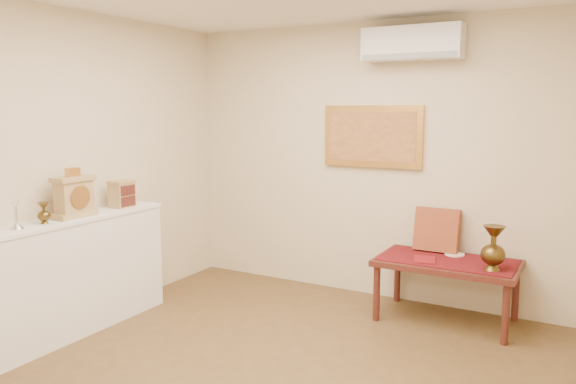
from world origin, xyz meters
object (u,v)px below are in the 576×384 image
Objects in this scene: mantel_clock at (74,196)px; low_table at (447,268)px; wooden_chest at (122,194)px; brass_urn_tall at (494,243)px; display_ledge at (62,279)px.

low_table is (2.65, 1.73, -0.67)m from mantel_clock.
mantel_clock is 0.54m from wooden_chest.
mantel_clock is (-3.04, -1.60, 0.37)m from brass_urn_tall.
mantel_clock reaches higher than low_table.
mantel_clock is at bearing 79.68° from display_ledge.
mantel_clock is at bearing -88.60° from wooden_chest.
mantel_clock is 1.68× the size of wooden_chest.
display_ledge is at bearing -150.41° from brass_urn_tall.
low_table is (-0.40, 0.14, -0.30)m from brass_urn_tall.
display_ledge is (-3.07, -1.74, -0.29)m from brass_urn_tall.
display_ledge is 0.68m from mantel_clock.
wooden_chest is 0.20× the size of low_table.
wooden_chest reaches higher than brass_urn_tall.
display_ledge is 3.27m from low_table.
brass_urn_tall is 3.25m from wooden_chest.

